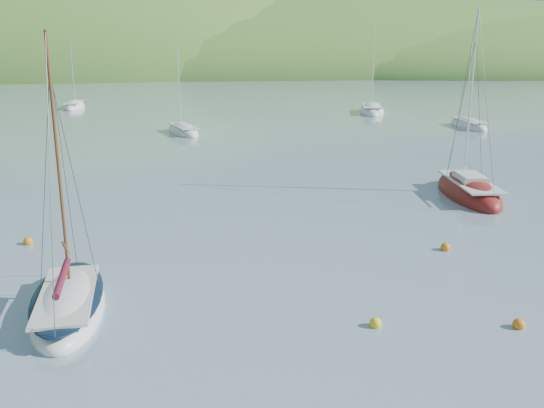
{
  "coord_description": "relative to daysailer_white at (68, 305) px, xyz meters",
  "views": [
    {
      "loc": [
        -0.42,
        -18.25,
        9.53
      ],
      "look_at": [
        1.82,
        8.0,
        2.2
      ],
      "focal_mm": 40.0,
      "sensor_mm": 36.0,
      "label": 1
    }
  ],
  "objects": [
    {
      "name": "distant_sloop_d",
      "position": [
        32.21,
        42.54,
        -0.06
      ],
      "size": [
        2.9,
        7.08,
        9.89
      ],
      "rotation": [
        0.0,
        0.0,
        0.07
      ],
      "color": "silver",
      "rests_on": "ground"
    },
    {
      "name": "mooring_buoys",
      "position": [
        7.77,
        1.98,
        -0.11
      ],
      "size": [
        19.88,
        10.65,
        0.45
      ],
      "color": "yellow",
      "rests_on": "ground"
    },
    {
      "name": "distant_sloop_a",
      "position": [
        1.78,
        41.13,
        -0.06
      ],
      "size": [
        4.55,
        7.14,
        9.62
      ],
      "rotation": [
        0.0,
        0.0,
        0.35
      ],
      "color": "silver",
      "rests_on": "ground"
    },
    {
      "name": "distant_sloop_c",
      "position": [
        -14.28,
        64.69,
        -0.06
      ],
      "size": [
        2.7,
        7.09,
        10.0
      ],
      "rotation": [
        0.0,
        0.0,
        0.03
      ],
      "color": "silver",
      "rests_on": "ground"
    },
    {
      "name": "ground",
      "position": [
        6.0,
        -2.19,
        -0.23
      ],
      "size": [
        700.0,
        700.0,
        0.0
      ],
      "primitive_type": "plane",
      "color": "gray",
      "rests_on": "ground"
    },
    {
      "name": "sloop_red",
      "position": [
        20.7,
        14.5,
        -0.01
      ],
      "size": [
        3.17,
        8.29,
        12.09
      ],
      "rotation": [
        0.0,
        0.0,
        -0.05
      ],
      "color": "maroon",
      "rests_on": "ground"
    },
    {
      "name": "shoreline_hills",
      "position": [
        -3.66,
        170.23,
        -0.23
      ],
      "size": [
        690.0,
        135.0,
        56.0
      ],
      "color": "#3E6E2A",
      "rests_on": "ground"
    },
    {
      "name": "distant_sloop_b",
      "position": [
        24.92,
        55.99,
        -0.03
      ],
      "size": [
        4.61,
        8.94,
        12.16
      ],
      "rotation": [
        0.0,
        0.0,
        -0.2
      ],
      "color": "silver",
      "rests_on": "ground"
    },
    {
      "name": "daysailer_white",
      "position": [
        0.0,
        0.0,
        0.0
      ],
      "size": [
        3.28,
        7.04,
        10.44
      ],
      "rotation": [
        0.0,
        0.0,
        0.12
      ],
      "color": "silver",
      "rests_on": "ground"
    }
  ]
}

